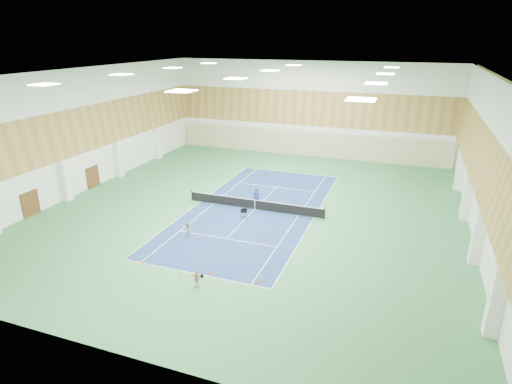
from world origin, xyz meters
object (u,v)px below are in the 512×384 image
tennis_net (255,204)px  child_apron (196,279)px  ball_cart (244,214)px  coach (256,197)px  child_court (188,229)px

tennis_net → child_apron: size_ratio=10.69×
tennis_net → ball_cart: tennis_net is taller
coach → child_court: bearing=45.9°
tennis_net → coach: bearing=102.9°
child_court → child_apron: (3.97, -6.25, 0.00)m
coach → ball_cart: coach is taller
child_court → ball_cart: child_court is taller
child_court → child_apron: 7.40m
coach → ball_cart: 3.13m
tennis_net → ball_cart: (-0.18, -2.20, -0.13)m
child_apron → ball_cart: child_apron is taller
tennis_net → ball_cart: 2.22m
coach → child_apron: size_ratio=1.49×
child_apron → child_court: bearing=124.9°
tennis_net → child_court: (-2.98, -7.02, 0.05)m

